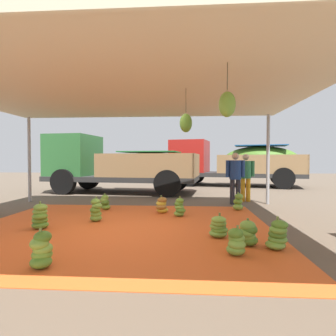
{
  "coord_description": "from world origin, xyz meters",
  "views": [
    {
      "loc": [
        1.34,
        -5.52,
        1.37
      ],
      "look_at": [
        0.77,
        2.62,
        1.13
      ],
      "focal_mm": 30.12,
      "sensor_mm": 36.0,
      "label": 1
    }
  ],
  "objects_px": {
    "banana_bunch_1": "(162,206)",
    "cargo_truck_main": "(116,164)",
    "banana_bunch_4": "(96,211)",
    "banana_bunch_6": "(247,234)",
    "banana_bunch_3": "(179,208)",
    "banana_bunch_9": "(219,227)",
    "banana_bunch_7": "(238,202)",
    "banana_bunch_5": "(105,203)",
    "banana_bunch_2": "(40,217)",
    "cargo_truck_far": "(233,161)",
    "worker_0": "(246,174)",
    "banana_bunch_10": "(42,250)",
    "banana_bunch_8": "(236,242)",
    "banana_bunch_0": "(277,235)",
    "worker_1": "(235,174)"
  },
  "relations": [
    {
      "from": "banana_bunch_1",
      "to": "cargo_truck_main",
      "type": "distance_m",
      "value": 5.12
    },
    {
      "from": "banana_bunch_4",
      "to": "banana_bunch_8",
      "type": "bearing_deg",
      "value": -36.22
    },
    {
      "from": "banana_bunch_1",
      "to": "worker_0",
      "type": "xyz_separation_m",
      "value": [
        2.55,
        2.24,
        0.71
      ]
    },
    {
      "from": "banana_bunch_10",
      "to": "worker_1",
      "type": "xyz_separation_m",
      "value": [
        3.3,
        5.31,
        0.7
      ]
    },
    {
      "from": "banana_bunch_8",
      "to": "banana_bunch_10",
      "type": "bearing_deg",
      "value": -165.8
    },
    {
      "from": "banana_bunch_2",
      "to": "banana_bunch_3",
      "type": "xyz_separation_m",
      "value": [
        2.71,
        1.39,
        -0.03
      ]
    },
    {
      "from": "banana_bunch_6",
      "to": "banana_bunch_10",
      "type": "bearing_deg",
      "value": -158.76
    },
    {
      "from": "banana_bunch_0",
      "to": "banana_bunch_1",
      "type": "bearing_deg",
      "value": 126.09
    },
    {
      "from": "banana_bunch_4",
      "to": "banana_bunch_6",
      "type": "xyz_separation_m",
      "value": [
        2.96,
        -1.54,
        -0.05
      ]
    },
    {
      "from": "worker_0",
      "to": "worker_1",
      "type": "distance_m",
      "value": 0.76
    },
    {
      "from": "banana_bunch_6",
      "to": "worker_1",
      "type": "bearing_deg",
      "value": 83.09
    },
    {
      "from": "banana_bunch_3",
      "to": "banana_bunch_9",
      "type": "bearing_deg",
      "value": -67.23
    },
    {
      "from": "banana_bunch_2",
      "to": "worker_0",
      "type": "relative_size",
      "value": 0.35
    },
    {
      "from": "banana_bunch_3",
      "to": "banana_bunch_9",
      "type": "height_order",
      "value": "banana_bunch_3"
    },
    {
      "from": "worker_1",
      "to": "banana_bunch_5",
      "type": "bearing_deg",
      "value": -161.03
    },
    {
      "from": "worker_1",
      "to": "banana_bunch_3",
      "type": "bearing_deg",
      "value": -129.48
    },
    {
      "from": "banana_bunch_1",
      "to": "banana_bunch_3",
      "type": "bearing_deg",
      "value": -40.01
    },
    {
      "from": "banana_bunch_6",
      "to": "banana_bunch_1",
      "type": "bearing_deg",
      "value": 121.53
    },
    {
      "from": "banana_bunch_4",
      "to": "worker_0",
      "type": "distance_m",
      "value": 5.16
    },
    {
      "from": "banana_bunch_8",
      "to": "worker_0",
      "type": "bearing_deg",
      "value": 77.2
    },
    {
      "from": "banana_bunch_2",
      "to": "banana_bunch_5",
      "type": "xyz_separation_m",
      "value": [
        0.67,
        2.12,
        -0.04
      ]
    },
    {
      "from": "banana_bunch_3",
      "to": "banana_bunch_5",
      "type": "relative_size",
      "value": 1.09
    },
    {
      "from": "banana_bunch_0",
      "to": "worker_0",
      "type": "xyz_separation_m",
      "value": [
        0.53,
        5.0,
        0.69
      ]
    },
    {
      "from": "banana_bunch_7",
      "to": "banana_bunch_3",
      "type": "bearing_deg",
      "value": -148.58
    },
    {
      "from": "banana_bunch_4",
      "to": "banana_bunch_10",
      "type": "xyz_separation_m",
      "value": [
        0.17,
        -2.63,
        -0.02
      ]
    },
    {
      "from": "banana_bunch_1",
      "to": "banana_bunch_4",
      "type": "xyz_separation_m",
      "value": [
        -1.36,
        -1.07,
        0.05
      ]
    },
    {
      "from": "cargo_truck_main",
      "to": "cargo_truck_far",
      "type": "bearing_deg",
      "value": 31.99
    },
    {
      "from": "banana_bunch_6",
      "to": "cargo_truck_far",
      "type": "height_order",
      "value": "cargo_truck_far"
    },
    {
      "from": "banana_bunch_1",
      "to": "worker_1",
      "type": "bearing_deg",
      "value": 37.41
    },
    {
      "from": "banana_bunch_1",
      "to": "worker_0",
      "type": "relative_size",
      "value": 0.29
    },
    {
      "from": "worker_0",
      "to": "banana_bunch_10",
      "type": "bearing_deg",
      "value": -122.24
    },
    {
      "from": "banana_bunch_8",
      "to": "worker_1",
      "type": "relative_size",
      "value": 0.27
    },
    {
      "from": "cargo_truck_main",
      "to": "banana_bunch_0",
      "type": "bearing_deg",
      "value": -59.03
    },
    {
      "from": "banana_bunch_7",
      "to": "cargo_truck_far",
      "type": "distance_m",
      "value": 7.35
    },
    {
      "from": "banana_bunch_9",
      "to": "cargo_truck_far",
      "type": "bearing_deg",
      "value": 79.72
    },
    {
      "from": "banana_bunch_5",
      "to": "cargo_truck_far",
      "type": "relative_size",
      "value": 0.06
    },
    {
      "from": "banana_bunch_4",
      "to": "cargo_truck_far",
      "type": "xyz_separation_m",
      "value": [
        4.35,
        8.84,
        1.02
      ]
    },
    {
      "from": "banana_bunch_10",
      "to": "cargo_truck_main",
      "type": "bearing_deg",
      "value": 97.87
    },
    {
      "from": "banana_bunch_5",
      "to": "banana_bunch_2",
      "type": "bearing_deg",
      "value": -107.51
    },
    {
      "from": "banana_bunch_2",
      "to": "banana_bunch_5",
      "type": "height_order",
      "value": "banana_bunch_2"
    },
    {
      "from": "banana_bunch_8",
      "to": "cargo_truck_main",
      "type": "distance_m",
      "value": 8.41
    },
    {
      "from": "banana_bunch_1",
      "to": "banana_bunch_10",
      "type": "bearing_deg",
      "value": -107.87
    },
    {
      "from": "cargo_truck_main",
      "to": "banana_bunch_5",
      "type": "bearing_deg",
      "value": -79.8
    },
    {
      "from": "banana_bunch_1",
      "to": "banana_bunch_9",
      "type": "bearing_deg",
      "value": -60.77
    },
    {
      "from": "banana_bunch_0",
      "to": "worker_1",
      "type": "bearing_deg",
      "value": 88.73
    },
    {
      "from": "banana_bunch_4",
      "to": "banana_bunch_10",
      "type": "distance_m",
      "value": 2.63
    },
    {
      "from": "banana_bunch_10",
      "to": "cargo_truck_far",
      "type": "height_order",
      "value": "cargo_truck_far"
    },
    {
      "from": "banana_bunch_1",
      "to": "cargo_truck_far",
      "type": "distance_m",
      "value": 8.4
    },
    {
      "from": "banana_bunch_2",
      "to": "banana_bunch_9",
      "type": "bearing_deg",
      "value": -6.07
    },
    {
      "from": "banana_bunch_7",
      "to": "banana_bunch_9",
      "type": "bearing_deg",
      "value": -106.85
    }
  ]
}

